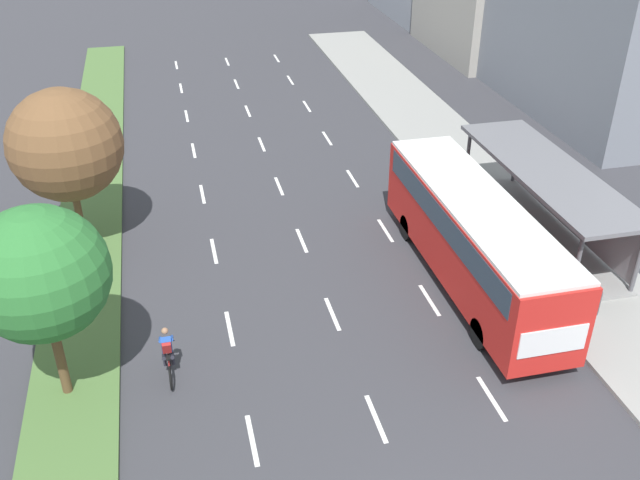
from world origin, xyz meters
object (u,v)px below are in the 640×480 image
Objects in this scene: cyclist at (168,355)px; median_tree_third at (65,145)px; median_tree_second at (40,274)px; trash_bin at (592,302)px; bus_shelter at (550,195)px; bus at (473,232)px.

median_tree_third is (-2.91, 8.58, 3.44)m from cyclist.
trash_bin is at bearing -0.29° from median_tree_second.
bus_shelter is at bearing 78.32° from trash_bin.
bus reaches higher than cyclist.
bus is at bearing 11.42° from median_tree_second.
bus reaches higher than trash_bin.
median_tree_second is at bearing 179.71° from trash_bin.
median_tree_third reaches higher than trash_bin.
cyclist reaches higher than trash_bin.
median_tree_second reaches higher than bus_shelter.
median_tree_third is 7.31× the size of trash_bin.
median_tree_third is at bearing 89.74° from median_tree_second.
median_tree_second reaches higher than bus.
median_tree_third reaches higher than bus_shelter.
cyclist is (-15.03, -5.02, -1.08)m from bus_shelter.
bus is at bearing 13.89° from cyclist.
cyclist is 0.31× the size of median_tree_second.
trash_bin is (16.91, -0.09, -3.60)m from median_tree_second.
median_tree_third is at bearing 168.77° from bus_shelter.
bus is 11.15m from cyclist.
bus is at bearing 138.25° from trash_bin.
bus_shelter is at bearing 18.45° from cyclist.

